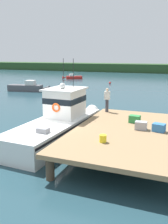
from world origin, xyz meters
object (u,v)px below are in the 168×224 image
bait_bucket (103,139)px  mooring_buoy_outer (110,83)px  crate_stack_near_edge (135,119)px  moored_boat_mid_harbor (73,77)px  deckhand_by_the_boat (107,99)px  main_fishing_boat (61,122)px  moored_boat_far_left (28,87)px  crate_stack_mid_dock (141,126)px  crate_single_far (159,128)px

bait_bucket → mooring_buoy_outer: size_ratio=0.94×
crate_stack_near_edge → mooring_buoy_outer: size_ratio=1.65×
bait_bucket → moored_boat_mid_harbor: 41.90m
deckhand_by_the_boat → moored_boat_mid_harbor: (-16.83, 31.79, -1.69)m
main_fishing_boat → bait_bucket: 4.70m
bait_bucket → moored_boat_far_left: size_ratio=0.06×
crate_stack_near_edge → moored_boat_far_left: size_ratio=0.10×
main_fishing_boat → moored_boat_mid_harbor: main_fishing_boat is taller
crate_stack_near_edge → bait_bucket: size_ratio=1.76×
main_fishing_boat → moored_boat_far_left: bearing=129.6°
crate_stack_near_edge → crate_stack_mid_dock: bearing=-65.8°
deckhand_by_the_boat → moored_boat_far_left: size_ratio=0.27×
crate_stack_near_edge → moored_boat_mid_harbor: bearing=119.4°
moored_boat_mid_harbor → bait_bucket: bearing=-64.0°
main_fishing_boat → crate_stack_mid_dock: 4.94m
crate_stack_near_edge → moored_boat_mid_harbor: size_ratio=0.15×
crate_stack_near_edge → main_fishing_boat: bearing=-169.6°
crate_stack_near_edge → mooring_buoy_outer: crate_stack_near_edge is taller
main_fishing_boat → deckhand_by_the_boat: size_ratio=6.05×
crate_single_far → deckhand_by_the_boat: (-3.72, 3.30, 0.65)m
crate_single_far → moored_boat_far_left: 25.38m
moored_boat_far_left → mooring_buoy_outer: moored_boat_far_left is taller
crate_single_far → crate_stack_mid_dock: (-0.90, 0.01, 0.01)m
crate_stack_near_edge → crate_stack_mid_dock: crate_stack_mid_dock is taller
crate_single_far → main_fishing_boat: bearing=175.9°
crate_stack_near_edge → bait_bucket: (-0.73, -3.77, -0.04)m
crate_stack_mid_dock → bait_bucket: crate_stack_mid_dock is taller
main_fishing_boat → mooring_buoy_outer: main_fishing_boat is taller
crate_stack_mid_dock → bait_bucket: size_ratio=1.76×
bait_bucket → deckhand_by_the_boat: deckhand_by_the_boat is taller
main_fishing_boat → crate_stack_near_edge: 4.45m
crate_stack_mid_dock → bait_bucket: 2.86m
mooring_buoy_outer → bait_bucket: bearing=-74.9°
moored_boat_mid_harbor → mooring_buoy_outer: 11.28m
crate_stack_near_edge → bait_bucket: crate_stack_near_edge is taller
crate_single_far → bait_bucket: crate_single_far is taller
bait_bucket → deckhand_by_the_boat: 6.08m
crate_stack_near_edge → deckhand_by_the_boat: bearing=137.6°
moored_boat_far_left → crate_single_far: bearing=-40.9°
crate_single_far → moored_boat_far_left: crate_single_far is taller
crate_stack_mid_dock → bait_bucket: bearing=-116.5°
main_fishing_boat → mooring_buoy_outer: size_ratio=27.18×
bait_bucket → mooring_buoy_outer: bait_bucket is taller
main_fishing_boat → deckhand_by_the_boat: bearing=54.0°
bait_bucket → moored_boat_far_left: (-17.00, 19.15, -0.85)m
mooring_buoy_outer → crate_single_far: bearing=-69.8°
crate_stack_mid_dock → moored_boat_mid_harbor: (-19.65, 35.08, -1.05)m
deckhand_by_the_boat → mooring_buoy_outer: deckhand_by_the_boat is taller
crate_stack_near_edge → crate_stack_mid_dock: size_ratio=1.00×
mooring_buoy_outer → crate_stack_mid_dock: bearing=-71.4°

